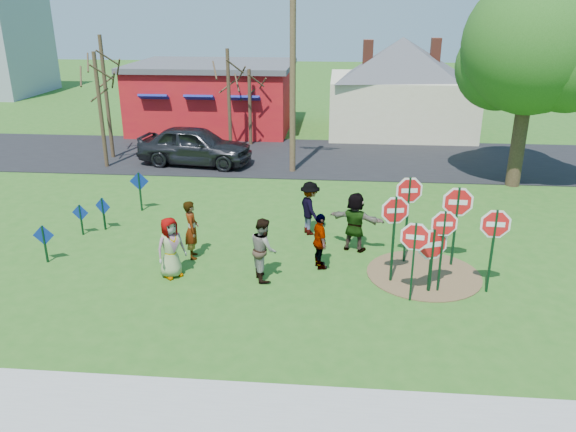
% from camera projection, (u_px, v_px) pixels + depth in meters
% --- Properties ---
extents(ground, '(120.00, 120.00, 0.00)m').
position_uv_depth(ground, '(270.00, 254.00, 17.18)').
color(ground, '#285D1A').
rests_on(ground, ground).
extents(sidewalk, '(22.00, 1.80, 0.08)m').
position_uv_depth(sidewalk, '(225.00, 413.00, 10.47)').
color(sidewalk, '#9E9E99').
rests_on(sidewalk, ground).
extents(road, '(120.00, 7.50, 0.04)m').
position_uv_depth(road, '(297.00, 157.00, 27.88)').
color(road, black).
rests_on(road, ground).
extents(dirt_patch, '(3.20, 3.20, 0.03)m').
position_uv_depth(dirt_patch, '(424.00, 274.00, 15.88)').
color(dirt_patch, brown).
rests_on(dirt_patch, ground).
extents(red_building, '(9.40, 7.69, 3.90)m').
position_uv_depth(red_building, '(214.00, 96.00, 33.68)').
color(red_building, '#A6101A').
rests_on(red_building, ground).
extents(cream_house, '(9.40, 9.40, 6.50)m').
position_uv_depth(cream_house, '(400.00, 82.00, 32.44)').
color(cream_house, beige).
rests_on(cream_house, ground).
extents(stop_sign_a, '(1.00, 0.16, 2.28)m').
position_uv_depth(stop_sign_a, '(415.00, 244.00, 13.97)').
color(stop_sign_a, '#0D311A').
rests_on(stop_sign_a, ground).
extents(stop_sign_b, '(1.04, 0.18, 2.76)m').
position_uv_depth(stop_sign_b, '(409.00, 198.00, 15.97)').
color(stop_sign_b, '#0D311A').
rests_on(stop_sign_b, ground).
extents(stop_sign_c, '(0.93, 0.09, 2.40)m').
position_uv_depth(stop_sign_c, '(443.00, 233.00, 14.38)').
color(stop_sign_c, '#0D311A').
rests_on(stop_sign_c, ground).
extents(stop_sign_d, '(1.17, 0.08, 2.55)m').
position_uv_depth(stop_sign_d, '(457.00, 208.00, 15.82)').
color(stop_sign_d, '#0D311A').
rests_on(stop_sign_d, ground).
extents(stop_sign_e, '(1.08, 0.46, 1.95)m').
position_uv_depth(stop_sign_e, '(432.00, 248.00, 14.51)').
color(stop_sign_e, '#0D311A').
rests_on(stop_sign_e, ground).
extents(stop_sign_f, '(1.05, 0.07, 2.46)m').
position_uv_depth(stop_sign_f, '(495.00, 231.00, 14.34)').
color(stop_sign_f, '#0D311A').
rests_on(stop_sign_f, ground).
extents(stop_sign_g, '(1.01, 0.23, 2.60)m').
position_uv_depth(stop_sign_g, '(395.00, 220.00, 14.87)').
color(stop_sign_g, '#0D311A').
rests_on(stop_sign_g, ground).
extents(blue_diamond_a, '(0.62, 0.07, 1.18)m').
position_uv_depth(blue_diamond_a, '(44.00, 240.00, 16.40)').
color(blue_diamond_a, '#0D311A').
rests_on(blue_diamond_a, ground).
extents(blue_diamond_b, '(0.57, 0.06, 1.07)m').
position_uv_depth(blue_diamond_b, '(81.00, 216.00, 18.38)').
color(blue_diamond_b, '#0D311A').
rests_on(blue_diamond_b, ground).
extents(blue_diamond_c, '(0.58, 0.20, 1.15)m').
position_uv_depth(blue_diamond_c, '(103.00, 210.00, 18.78)').
color(blue_diamond_c, '#0D311A').
rests_on(blue_diamond_c, ground).
extents(blue_diamond_d, '(0.70, 0.07, 1.48)m').
position_uv_depth(blue_diamond_d, '(140.00, 187.00, 20.45)').
color(blue_diamond_d, '#0D311A').
rests_on(blue_diamond_d, ground).
extents(person_a, '(0.99, 1.00, 1.75)m').
position_uv_depth(person_a, '(171.00, 248.00, 15.50)').
color(person_a, '#3F4088').
rests_on(person_a, ground).
extents(person_b, '(0.58, 0.74, 1.79)m').
position_uv_depth(person_b, '(192.00, 230.00, 16.67)').
color(person_b, '#276A65').
rests_on(person_b, ground).
extents(person_c, '(0.94, 1.05, 1.78)m').
position_uv_depth(person_c, '(263.00, 249.00, 15.38)').
color(person_c, brown).
rests_on(person_c, ground).
extents(person_d, '(1.09, 1.33, 1.79)m').
position_uv_depth(person_d, '(310.00, 208.00, 18.40)').
color(person_d, '#333439').
rests_on(person_d, ground).
extents(person_e, '(0.69, 1.06, 1.67)m').
position_uv_depth(person_e, '(320.00, 241.00, 16.00)').
color(person_e, '#55305C').
rests_on(person_e, ground).
extents(person_f, '(1.82, 1.09, 1.87)m').
position_uv_depth(person_f, '(355.00, 222.00, 17.15)').
color(person_f, '#215134').
rests_on(person_f, ground).
extents(suv, '(5.55, 2.83, 1.81)m').
position_uv_depth(suv, '(195.00, 145.00, 26.27)').
color(suv, '#2D2E32').
rests_on(suv, road).
extents(utility_pole, '(2.10, 0.27, 8.58)m').
position_uv_depth(utility_pole, '(293.00, 70.00, 23.93)').
color(utility_pole, '#4C3823').
rests_on(utility_pole, ground).
extents(leafy_tree, '(5.90, 5.38, 8.38)m').
position_uv_depth(leafy_tree, '(535.00, 53.00, 21.71)').
color(leafy_tree, '#382819').
rests_on(leafy_tree, ground).
extents(bare_tree_west, '(1.80, 1.80, 5.83)m').
position_uv_depth(bare_tree_west, '(105.00, 80.00, 26.48)').
color(bare_tree_west, '#382819').
rests_on(bare_tree_west, ground).
extents(bare_tree_east, '(1.80, 1.80, 5.13)m').
position_uv_depth(bare_tree_east, '(229.00, 86.00, 27.87)').
color(bare_tree_east, '#382819').
rests_on(bare_tree_east, ground).
extents(bare_tree_mid, '(1.80, 1.80, 5.22)m').
position_uv_depth(bare_tree_mid, '(99.00, 94.00, 25.04)').
color(bare_tree_mid, '#382819').
rests_on(bare_tree_mid, ground).
extents(bare_tree_extra, '(1.80, 1.80, 4.00)m').
position_uv_depth(bare_tree_extra, '(250.00, 97.00, 29.44)').
color(bare_tree_extra, '#382819').
rests_on(bare_tree_extra, ground).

